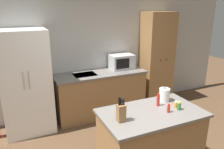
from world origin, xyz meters
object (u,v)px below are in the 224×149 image
Objects in this scene: refrigerator at (26,82)px; knife_block at (121,112)px; pantry_cabinet at (156,59)px; spice_bottle_tall_dark at (176,104)px; spice_bottle_amber_oil at (158,100)px; kettle at (164,95)px; spice_bottle_short_red at (179,106)px; spice_bottle_green_herb at (169,108)px; microwave at (121,62)px.

refrigerator is 5.77× the size of knife_block.
pantry_cabinet is 2.15m from spice_bottle_tall_dark.
knife_block reaches higher than spice_bottle_amber_oil.
knife_block is 3.75× the size of spice_bottle_tall_dark.
spice_bottle_tall_dark is (1.81, -1.80, 0.00)m from refrigerator.
refrigerator reaches higher than knife_block.
kettle is at bearing 94.83° from spice_bottle_tall_dark.
refrigerator is 8.68× the size of kettle.
spice_bottle_short_red is 0.32m from kettle.
pantry_cabinet is at bearing 45.88° from knife_block.
knife_block reaches higher than spice_bottle_green_herb.
kettle is at bearing -41.22° from refrigerator.
spice_bottle_green_herb is (0.67, -0.05, -0.06)m from knife_block.
refrigerator is 2.48m from spice_bottle_green_herb.
spice_bottle_short_red and spice_bottle_green_herb have the same top height.
pantry_cabinet reaches higher than refrigerator.
kettle is at bearing 61.50° from spice_bottle_green_herb.
spice_bottle_green_herb is (-0.18, -0.00, 0.00)m from spice_bottle_short_red.
kettle is (0.17, 0.32, 0.04)m from spice_bottle_green_herb.
spice_bottle_short_red is at bearing 1.53° from spice_bottle_green_herb.
kettle reaches higher than spice_bottle_short_red.
knife_block is 1.50× the size of kettle.
refrigerator is at bearing 138.78° from kettle.
spice_bottle_amber_oil is at bearing 14.75° from knife_block.
knife_block is 1.81× the size of spice_bottle_amber_oil.
spice_bottle_tall_dark is 0.40× the size of kettle.
microwave is 4.20× the size of spice_bottle_short_red.
knife_block is (-1.00, -1.97, -0.07)m from microwave.
spice_bottle_green_herb is (-0.19, -0.08, 0.02)m from spice_bottle_tall_dark.
spice_bottle_short_red reaches higher than spice_bottle_tall_dark.
refrigerator reaches higher than kettle.
spice_bottle_tall_dark is 0.08m from spice_bottle_short_red.
refrigerator is at bearing 130.52° from spice_bottle_green_herb.
spice_bottle_green_herb is at bearing -178.47° from spice_bottle_short_red.
spice_bottle_amber_oil is 0.21m from kettle.
refrigerator is at bearing 117.24° from knife_block.
pantry_cabinet reaches higher than kettle.
spice_bottle_tall_dark is at bearing -85.17° from kettle.
pantry_cabinet is (2.81, 0.09, 0.13)m from refrigerator.
refrigerator is 2.55m from spice_bottle_tall_dark.
spice_bottle_short_red is at bearing -89.58° from kettle.
spice_bottle_green_herb is at bearing -121.32° from pantry_cabinet.
spice_bottle_short_red is 1.00× the size of spice_bottle_green_herb.
refrigerator is at bearing 135.05° from spice_bottle_tall_dark.
spice_bottle_amber_oil is at bearing -46.01° from refrigerator.
microwave reaches higher than knife_block.
knife_block is at bearing 175.89° from spice_bottle_green_herb.
spice_bottle_amber_oil is at bearing -151.09° from kettle.
microwave reaches higher than spice_bottle_amber_oil.
spice_bottle_tall_dark is (0.86, 0.04, -0.08)m from knife_block.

